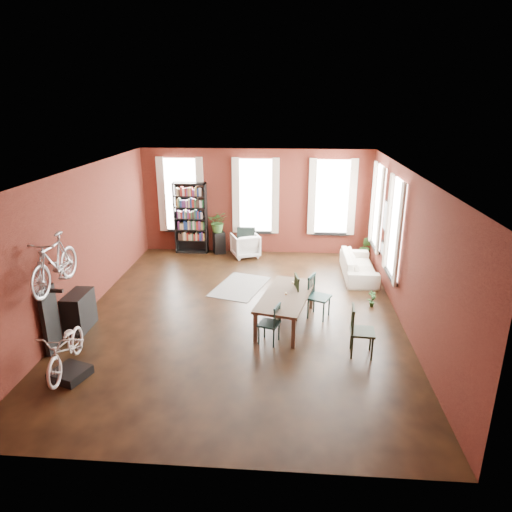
# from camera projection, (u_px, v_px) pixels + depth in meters

# --- Properties ---
(room) EXTENTS (9.00, 9.04, 3.22)m
(room) POSITION_uv_depth(u_px,v_px,m) (254.00, 216.00, 10.10)
(room) COLOR black
(room) RESTS_ON ground
(dining_table) EXTENTS (1.34, 2.17, 0.69)m
(dining_table) POSITION_uv_depth(u_px,v_px,m) (286.00, 309.00, 9.71)
(dining_table) COLOR brown
(dining_table) RESTS_ON ground
(dining_chair_a) EXTENTS (0.48, 0.48, 0.83)m
(dining_chair_a) POSITION_uv_depth(u_px,v_px,m) (269.00, 323.00, 8.94)
(dining_chair_a) COLOR #1B3C3C
(dining_chair_a) RESTS_ON ground
(dining_chair_b) EXTENTS (0.53, 0.53, 0.98)m
(dining_chair_b) POSITION_uv_depth(u_px,v_px,m) (287.00, 297.00, 9.94)
(dining_chair_b) COLOR #202F1B
(dining_chair_b) RESTS_ON ground
(dining_chair_c) EXTENTS (0.48, 0.48, 0.97)m
(dining_chair_c) POSITION_uv_depth(u_px,v_px,m) (362.00, 331.00, 8.48)
(dining_chair_c) COLOR #1F2E1B
(dining_chair_c) RESTS_ON ground
(dining_chair_d) EXTENTS (0.58, 0.58, 0.96)m
(dining_chair_d) POSITION_uv_depth(u_px,v_px,m) (319.00, 297.00, 9.97)
(dining_chair_d) COLOR #1A3A38
(dining_chair_d) RESTS_ON ground
(bookshelf) EXTENTS (1.00, 0.32, 2.20)m
(bookshelf) POSITION_uv_depth(u_px,v_px,m) (191.00, 218.00, 14.07)
(bookshelf) COLOR black
(bookshelf) RESTS_ON ground
(white_armchair) EXTENTS (0.98, 0.95, 0.79)m
(white_armchair) POSITION_uv_depth(u_px,v_px,m) (245.00, 244.00, 13.90)
(white_armchair) COLOR silver
(white_armchair) RESTS_ON ground
(cream_sofa) EXTENTS (0.61, 2.08, 0.81)m
(cream_sofa) POSITION_uv_depth(u_px,v_px,m) (359.00, 262.00, 12.34)
(cream_sofa) COLOR beige
(cream_sofa) RESTS_ON ground
(striped_rug) EXTENTS (1.54, 1.99, 0.01)m
(striped_rug) POSITION_uv_depth(u_px,v_px,m) (240.00, 286.00, 11.75)
(striped_rug) COLOR black
(striped_rug) RESTS_ON ground
(bike_trainer) EXTENTS (0.70, 0.70, 0.16)m
(bike_trainer) POSITION_uv_depth(u_px,v_px,m) (70.00, 373.00, 7.90)
(bike_trainer) COLOR black
(bike_trainer) RESTS_ON ground
(bike_wall_rack) EXTENTS (0.16, 0.60, 1.30)m
(bike_wall_rack) POSITION_uv_depth(u_px,v_px,m) (50.00, 320.00, 8.57)
(bike_wall_rack) COLOR black
(bike_wall_rack) RESTS_ON ground
(console_table) EXTENTS (0.40, 0.80, 0.80)m
(console_table) POSITION_uv_depth(u_px,v_px,m) (79.00, 311.00, 9.49)
(console_table) COLOR black
(console_table) RESTS_ON ground
(plant_stand) EXTENTS (0.44, 0.44, 0.67)m
(plant_stand) POSITION_uv_depth(u_px,v_px,m) (219.00, 243.00, 14.24)
(plant_stand) COLOR black
(plant_stand) RESTS_ON ground
(plant_by_sofa) EXTENTS (0.65, 0.81, 0.32)m
(plant_by_sofa) POSITION_uv_depth(u_px,v_px,m) (366.00, 253.00, 13.80)
(plant_by_sofa) COLOR #325D25
(plant_by_sofa) RESTS_ON ground
(plant_small) EXTENTS (0.39, 0.44, 0.14)m
(plant_small) POSITION_uv_depth(u_px,v_px,m) (372.00, 304.00, 10.60)
(plant_small) COLOR #255120
(plant_small) RESTS_ON ground
(bicycle_floor) EXTENTS (0.62, 0.87, 1.56)m
(bicycle_floor) POSITION_uv_depth(u_px,v_px,m) (63.00, 329.00, 7.63)
(bicycle_floor) COLOR beige
(bicycle_floor) RESTS_ON bike_trainer
(bicycle_hung) EXTENTS (0.47, 1.00, 1.66)m
(bicycle_hung) POSITION_uv_depth(u_px,v_px,m) (52.00, 245.00, 8.07)
(bicycle_hung) COLOR #A5A8AD
(bicycle_hung) RESTS_ON bike_wall_rack
(plant_on_stand) EXTENTS (0.63, 0.69, 0.52)m
(plant_on_stand) POSITION_uv_depth(u_px,v_px,m) (218.00, 224.00, 14.06)
(plant_on_stand) COLOR #325D25
(plant_on_stand) RESTS_ON plant_stand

